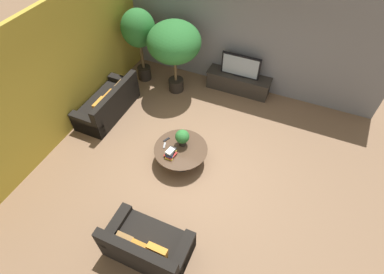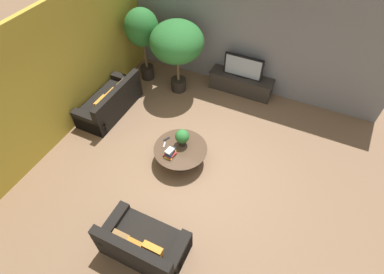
{
  "view_description": "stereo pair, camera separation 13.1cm",
  "coord_description": "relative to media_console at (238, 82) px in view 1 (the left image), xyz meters",
  "views": [
    {
      "loc": [
        1.64,
        -3.78,
        5.48
      ],
      "look_at": [
        -0.14,
        0.29,
        0.55
      ],
      "focal_mm": 28.0,
      "sensor_mm": 36.0,
      "label": 1
    },
    {
      "loc": [
        1.76,
        -3.72,
        5.48
      ],
      "look_at": [
        -0.14,
        0.29,
        0.55
      ],
      "focal_mm": 28.0,
      "sensor_mm": 36.0,
      "label": 2
    }
  ],
  "objects": [
    {
      "name": "ground_plane",
      "position": [
        -0.13,
        -2.94,
        -0.27
      ],
      "size": [
        24.0,
        24.0,
        0.0
      ],
      "primitive_type": "plane",
      "color": "brown"
    },
    {
      "name": "remote_black",
      "position": [
        -0.81,
        -2.84,
        0.16
      ],
      "size": [
        0.1,
        0.16,
        0.02
      ],
      "primitive_type": "cube",
      "rotation": [
        0.0,
        0.0,
        -0.44
      ],
      "color": "black",
      "rests_on": "coffee_table"
    },
    {
      "name": "television",
      "position": [
        0.0,
        -0.0,
        0.55
      ],
      "size": [
        1.06,
        0.13,
        0.62
      ],
      "color": "black",
      "rests_on": "media_console"
    },
    {
      "name": "potted_palm_corner",
      "position": [
        -1.61,
        -0.68,
        1.2
      ],
      "size": [
        1.38,
        1.38,
        2.02
      ],
      "color": "black",
      "rests_on": "ground"
    },
    {
      "name": "media_console",
      "position": [
        0.0,
        0.0,
        0.0
      ],
      "size": [
        1.77,
        0.5,
        0.51
      ],
      "color": "#2D2823",
      "rests_on": "ground"
    },
    {
      "name": "potted_plant_tabletop",
      "position": [
        -0.42,
        -2.82,
        0.38
      ],
      "size": [
        0.31,
        0.31,
        0.41
      ],
      "color": "black",
      "rests_on": "coffee_table"
    },
    {
      "name": "book_stack",
      "position": [
        -0.52,
        -3.2,
        0.22
      ],
      "size": [
        0.25,
        0.31,
        0.16
      ],
      "color": "gold",
      "rests_on": "coffee_table"
    },
    {
      "name": "remote_silver",
      "position": [
        -0.77,
        -3.02,
        0.16
      ],
      "size": [
        0.09,
        0.16,
        0.02
      ],
      "primitive_type": "cube",
      "rotation": [
        0.0,
        0.0,
        0.3
      ],
      "color": "gray",
      "rests_on": "coffee_table"
    },
    {
      "name": "potted_palm_tall",
      "position": [
        -2.7,
        -0.57,
        1.23
      ],
      "size": [
        0.9,
        0.9,
        2.1
      ],
      "color": "black",
      "rests_on": "ground"
    },
    {
      "name": "side_wall_left",
      "position": [
        -3.39,
        -2.74,
        1.23
      ],
      "size": [
        0.12,
        7.4,
        3.0
      ],
      "primitive_type": "cube",
      "color": "gold",
      "rests_on": "ground"
    },
    {
      "name": "back_wall_stone",
      "position": [
        -0.13,
        0.32,
        1.23
      ],
      "size": [
        7.4,
        0.12,
        3.0
      ],
      "primitive_type": "cube",
      "color": "slate",
      "rests_on": "ground"
    },
    {
      "name": "couch_by_wall",
      "position": [
        -2.8,
        -2.25,
        0.02
      ],
      "size": [
        0.84,
        1.85,
        0.84
      ],
      "rotation": [
        0.0,
        0.0,
        -1.57
      ],
      "color": "black",
      "rests_on": "ground"
    },
    {
      "name": "coffee_table",
      "position": [
        -0.4,
        -2.95,
        0.03
      ],
      "size": [
        1.19,
        1.19,
        0.41
      ],
      "color": "black",
      "rests_on": "ground"
    },
    {
      "name": "couch_near_entry",
      "position": [
        -0.05,
        -5.12,
        0.02
      ],
      "size": [
        1.49,
        0.84,
        0.84
      ],
      "rotation": [
        0.0,
        0.0,
        3.14
      ],
      "color": "black",
      "rests_on": "ground"
    }
  ]
}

